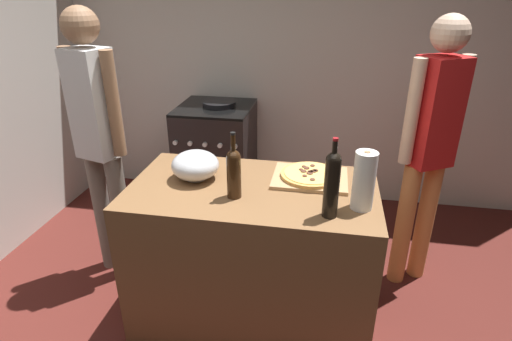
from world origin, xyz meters
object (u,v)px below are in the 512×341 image
(wine_bottle_clear, at_px, (234,171))
(person_in_stripes, at_px, (98,132))
(mixing_bowl, at_px, (195,165))
(pizza, at_px, (310,174))
(wine_bottle_amber, at_px, (332,182))
(paper_towel_roll, at_px, (364,181))
(person_in_red, at_px, (430,140))
(stove, at_px, (217,157))

(wine_bottle_clear, distance_m, person_in_stripes, 1.04)
(mixing_bowl, bearing_deg, pizza, 9.10)
(mixing_bowl, height_order, wine_bottle_amber, wine_bottle_amber)
(pizza, bearing_deg, paper_towel_roll, -45.89)
(wine_bottle_clear, xyz_separation_m, wine_bottle_amber, (0.47, -0.10, 0.03))
(mixing_bowl, bearing_deg, wine_bottle_amber, -20.26)
(wine_bottle_clear, distance_m, person_in_red, 1.24)
(paper_towel_roll, bearing_deg, mixing_bowl, 169.15)
(mixing_bowl, bearing_deg, stove, 100.87)
(wine_bottle_clear, height_order, person_in_red, person_in_red)
(mixing_bowl, height_order, person_in_stripes, person_in_stripes)
(pizza, relative_size, wine_bottle_clear, 0.94)
(mixing_bowl, distance_m, person_in_stripes, 0.74)
(wine_bottle_amber, distance_m, person_in_red, 0.97)
(mixing_bowl, relative_size, person_in_red, 0.15)
(wine_bottle_clear, height_order, wine_bottle_amber, wine_bottle_amber)
(wine_bottle_amber, relative_size, stove, 0.40)
(person_in_stripes, bearing_deg, stove, 65.98)
(person_in_stripes, height_order, person_in_red, person_in_stripes)
(paper_towel_roll, relative_size, person_in_red, 0.17)
(wine_bottle_clear, relative_size, person_in_stripes, 0.19)
(person_in_red, bearing_deg, stove, 153.84)
(pizza, bearing_deg, mixing_bowl, -170.90)
(wine_bottle_clear, height_order, person_in_stripes, person_in_stripes)
(paper_towel_roll, height_order, stove, paper_towel_roll)
(paper_towel_roll, xyz_separation_m, person_in_red, (0.42, 0.68, -0.02))
(wine_bottle_clear, bearing_deg, person_in_red, 32.90)
(stove, bearing_deg, person_in_stripes, -114.02)
(pizza, relative_size, paper_towel_roll, 1.11)
(pizza, relative_size, wine_bottle_amber, 0.84)
(pizza, bearing_deg, person_in_stripes, 173.59)
(wine_bottle_clear, distance_m, stove, 1.61)
(pizza, distance_m, wine_bottle_clear, 0.46)
(pizza, relative_size, person_in_stripes, 0.18)
(stove, bearing_deg, paper_towel_roll, -52.13)
(wine_bottle_clear, bearing_deg, wine_bottle_amber, -12.31)
(person_in_stripes, bearing_deg, wine_bottle_clear, -23.34)
(pizza, distance_m, wine_bottle_amber, 0.41)
(mixing_bowl, distance_m, paper_towel_roll, 0.89)
(paper_towel_roll, distance_m, person_in_red, 0.80)
(wine_bottle_amber, relative_size, person_in_red, 0.22)
(mixing_bowl, xyz_separation_m, person_in_stripes, (-0.70, 0.25, 0.06))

